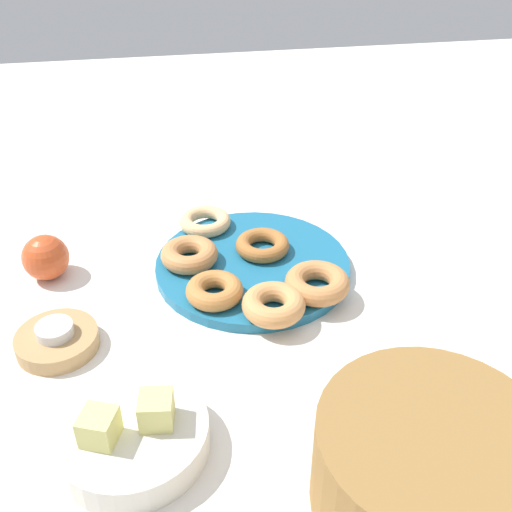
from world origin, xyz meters
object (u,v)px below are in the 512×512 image
object	(u,v)px
donut_2	(317,283)
melon_chunk_left	(156,410)
donut_4	(274,305)
melon_chunk_right	(99,427)
donut_plate	(253,265)
donut_5	(189,254)
tealight	(55,330)
apple	(46,257)
donut_0	(262,245)
candle_holder	(57,341)
donut_3	(215,290)
basket	(428,467)
donut_1	(205,221)
fruit_bowl	(132,436)

from	to	relation	value
donut_2	melon_chunk_left	size ratio (longest dim) A/B	2.63
donut_2	donut_4	bearing A→B (deg)	27.62
melon_chunk_right	donut_2	bearing A→B (deg)	-141.75
donut_plate	donut_2	bearing A→B (deg)	130.97
donut_5	melon_chunk_left	distance (m)	0.33
tealight	apple	distance (m)	0.17
donut_0	apple	distance (m)	0.33
donut_plate	candle_holder	distance (m)	0.31
donut_3	basket	xyz separation A→B (m)	(-0.17, 0.35, 0.02)
donut_1	melon_chunk_right	distance (m)	0.47
candle_holder	tealight	world-z (taller)	tealight
donut_4	melon_chunk_right	bearing A→B (deg)	41.13
basket	melon_chunk_right	world-z (taller)	basket
melon_chunk_left	donut_0	bearing A→B (deg)	-117.74
donut_1	basket	xyz separation A→B (m)	(-0.16, 0.54, 0.03)
candle_holder	melon_chunk_left	size ratio (longest dim) A/B	3.02
donut_plate	donut_2	distance (m)	0.12
basket	donut_4	bearing A→B (deg)	-72.45
donut_3	apple	xyz separation A→B (m)	(0.25, -0.12, 0.01)
donut_5	tealight	world-z (taller)	donut_5
donut_4	melon_chunk_right	world-z (taller)	melon_chunk_right
candle_holder	basket	world-z (taller)	basket
melon_chunk_right	tealight	bearing A→B (deg)	-70.50
melon_chunk_right	candle_holder	bearing A→B (deg)	-70.50
donut_0	donut_2	bearing A→B (deg)	117.10
donut_plate	fruit_bowl	bearing A→B (deg)	59.07
donut_1	melon_chunk_right	world-z (taller)	melon_chunk_right
donut_1	melon_chunk_right	bearing A→B (deg)	70.67
basket	melon_chunk_left	distance (m)	0.28
fruit_bowl	donut_2	bearing A→B (deg)	-140.36
donut_plate	candle_holder	size ratio (longest dim) A/B	2.80
donut_4	candle_holder	world-z (taller)	donut_4
fruit_bowl	donut_1	bearing A→B (deg)	-106.26
donut_5	melon_chunk_right	world-z (taller)	melon_chunk_right
donut_5	candle_holder	distance (m)	0.24
donut_3	donut_5	size ratio (longest dim) A/B	0.93
donut_plate	melon_chunk_left	xyz separation A→B (m)	(0.16, 0.31, 0.05)
donut_plate	donut_0	xyz separation A→B (m)	(-0.02, -0.02, 0.02)
donut_5	tealight	bearing A→B (deg)	37.62
donut_1	donut_2	xyz separation A→B (m)	(-0.14, 0.21, 0.00)
melon_chunk_left	apple	xyz separation A→B (m)	(0.16, -0.35, -0.02)
donut_1	melon_chunk_right	size ratio (longest dim) A/B	2.41
donut_plate	basket	xyz separation A→B (m)	(-0.10, 0.43, 0.05)
donut_3	melon_chunk_left	world-z (taller)	melon_chunk_left
donut_1	candle_holder	xyz separation A→B (m)	(0.22, 0.25, -0.02)
donut_3	tealight	xyz separation A→B (m)	(0.22, 0.05, 0.00)
donut_3	fruit_bowl	size ratio (longest dim) A/B	0.49
donut_plate	melon_chunk_right	xyz separation A→B (m)	(0.22, 0.32, 0.05)
donut_4	basket	distance (m)	0.31
fruit_bowl	apple	distance (m)	0.37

